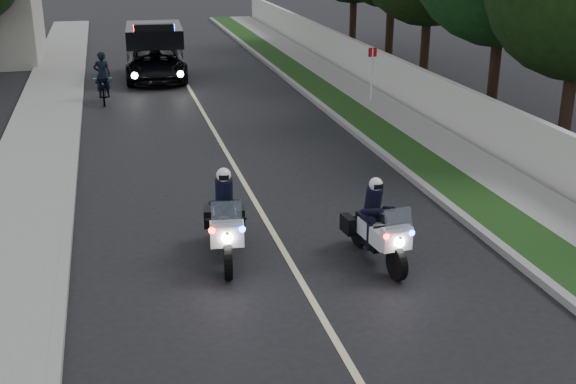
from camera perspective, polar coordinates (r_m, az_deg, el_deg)
ground at (r=12.53m, az=1.70°, el=-8.13°), size 120.00×120.00×0.00m
curb_right at (r=22.59m, az=4.94°, el=4.96°), size 0.20×60.00×0.15m
grass_verge at (r=22.82m, az=6.61°, el=5.06°), size 1.20×60.00×0.16m
sidewalk_right at (r=23.30m, az=9.62°, el=5.22°), size 1.40×60.00×0.16m
property_wall at (r=23.55m, az=11.97°, el=6.91°), size 0.22×60.00×1.50m
curb_left at (r=21.47m, az=-16.32°, el=3.41°), size 0.20×60.00×0.15m
sidewalk_left at (r=21.55m, az=-19.23°, el=3.16°), size 2.00×60.00×0.16m
lane_marking at (r=21.67m, az=-5.42°, el=4.10°), size 0.12×50.00×0.01m
police_moto_left at (r=13.96m, az=-4.84°, el=-5.11°), size 0.97×2.13×1.75m
police_moto_right at (r=13.86m, az=6.89°, el=-5.38°), size 0.86×1.97×1.62m
police_suv at (r=31.06m, az=-10.23°, el=8.71°), size 2.68×5.31×2.52m
bicycle at (r=27.16m, az=-14.17°, el=6.82°), size 0.68×1.90×0.99m
cyclist at (r=27.16m, az=-14.17°, el=6.82°), size 0.61×0.42×1.62m
sign_post at (r=26.36m, az=6.49°, el=6.91°), size 0.33×0.33×2.05m
tree_right_a at (r=22.52m, az=20.68°, el=3.48°), size 6.38×6.38×8.80m
tree_right_b at (r=25.88m, az=15.57°, el=6.06°), size 8.10×8.10×10.26m
tree_right_c at (r=31.02m, az=10.53°, el=8.68°), size 7.33×7.33×10.06m
tree_right_d at (r=34.54m, az=7.85°, el=9.96°), size 8.76×8.76×11.60m
tree_right_e at (r=39.91m, az=5.06°, el=11.40°), size 6.24×6.24×10.12m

